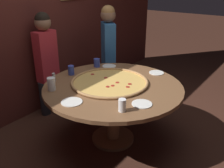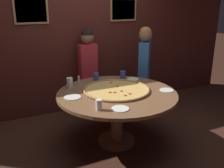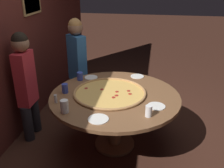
{
  "view_description": "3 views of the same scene",
  "coord_description": "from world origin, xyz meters",
  "px_view_note": "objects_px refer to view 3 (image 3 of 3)",
  "views": [
    {
      "loc": [
        -2.1,
        -1.54,
        1.87
      ],
      "look_at": [
        -0.1,
        -0.06,
        0.8
      ],
      "focal_mm": 40.0,
      "sensor_mm": 36.0,
      "label": 1
    },
    {
      "loc": [
        -1.39,
        -2.76,
        1.86
      ],
      "look_at": [
        -0.02,
        0.12,
        0.82
      ],
      "focal_mm": 40.0,
      "sensor_mm": 36.0,
      "label": 2
    },
    {
      "loc": [
        -2.69,
        -0.44,
        2.08
      ],
      "look_at": [
        0.12,
        0.06,
        0.83
      ],
      "focal_mm": 40.0,
      "sensor_mm": 36.0,
      "label": 3
    }
  ],
  "objects_px": {
    "dining_table": "(115,104)",
    "diner_side_right": "(26,81)",
    "white_plate_right_side": "(137,76)",
    "drink_cup_far_left": "(64,106)",
    "drink_cup_beside_pizza": "(65,88)",
    "diner_far_right": "(77,60)",
    "white_plate_near_front": "(98,119)",
    "condiment_shaker": "(56,99)",
    "white_plate_beside_cup": "(156,106)",
    "white_plate_far_back": "(91,77)",
    "drink_cup_far_right": "(80,76)",
    "drink_cup_centre_back": "(149,111)",
    "giant_pizza": "(110,92)"
  },
  "relations": [
    {
      "from": "drink_cup_far_right",
      "to": "white_plate_far_back",
      "type": "bearing_deg",
      "value": -50.07
    },
    {
      "from": "drink_cup_far_right",
      "to": "white_plate_near_front",
      "type": "xyz_separation_m",
      "value": [
        -0.96,
        -0.48,
        -0.05
      ]
    },
    {
      "from": "condiment_shaker",
      "to": "giant_pizza",
      "type": "bearing_deg",
      "value": -58.65
    },
    {
      "from": "white_plate_far_back",
      "to": "diner_side_right",
      "type": "xyz_separation_m",
      "value": [
        -0.45,
        0.75,
        0.08
      ]
    },
    {
      "from": "white_plate_right_side",
      "to": "diner_side_right",
      "type": "xyz_separation_m",
      "value": [
        -0.61,
        1.4,
        0.08
      ]
    },
    {
      "from": "drink_cup_far_left",
      "to": "drink_cup_beside_pizza",
      "type": "bearing_deg",
      "value": 19.34
    },
    {
      "from": "drink_cup_centre_back",
      "to": "drink_cup_far_right",
      "type": "relative_size",
      "value": 1.09
    },
    {
      "from": "dining_table",
      "to": "diner_side_right",
      "type": "distance_m",
      "value": 1.2
    },
    {
      "from": "diner_side_right",
      "to": "diner_far_right",
      "type": "relative_size",
      "value": 0.97
    },
    {
      "from": "dining_table",
      "to": "white_plate_beside_cup",
      "type": "relative_size",
      "value": 7.91
    },
    {
      "from": "drink_cup_centre_back",
      "to": "white_plate_beside_cup",
      "type": "xyz_separation_m",
      "value": [
        0.22,
        -0.08,
        -0.06
      ]
    },
    {
      "from": "white_plate_right_side",
      "to": "white_plate_far_back",
      "type": "relative_size",
      "value": 1.02
    },
    {
      "from": "white_plate_beside_cup",
      "to": "diner_far_right",
      "type": "distance_m",
      "value": 1.68
    },
    {
      "from": "dining_table",
      "to": "drink_cup_far_right",
      "type": "bearing_deg",
      "value": 55.64
    },
    {
      "from": "drink_cup_far_left",
      "to": "drink_cup_beside_pizza",
      "type": "relative_size",
      "value": 1.21
    },
    {
      "from": "drink_cup_centre_back",
      "to": "white_plate_right_side",
      "type": "bearing_deg",
      "value": 10.69
    },
    {
      "from": "diner_far_right",
      "to": "white_plate_far_back",
      "type": "bearing_deg",
      "value": -11.63
    },
    {
      "from": "white_plate_beside_cup",
      "to": "diner_far_right",
      "type": "height_order",
      "value": "diner_far_right"
    },
    {
      "from": "condiment_shaker",
      "to": "drink_cup_far_right",
      "type": "bearing_deg",
      "value": -6.41
    },
    {
      "from": "drink_cup_far_left",
      "to": "diner_side_right",
      "type": "distance_m",
      "value": 0.9
    },
    {
      "from": "drink_cup_far_right",
      "to": "white_plate_right_side",
      "type": "relative_size",
      "value": 0.59
    },
    {
      "from": "diner_far_right",
      "to": "drink_cup_beside_pizza",
      "type": "bearing_deg",
      "value": -41.87
    },
    {
      "from": "dining_table",
      "to": "drink_cup_far_left",
      "type": "xyz_separation_m",
      "value": [
        -0.51,
        0.46,
        0.2
      ]
    },
    {
      "from": "dining_table",
      "to": "diner_far_right",
      "type": "relative_size",
      "value": 1.06
    },
    {
      "from": "drink_cup_beside_pizza",
      "to": "white_plate_near_front",
      "type": "xyz_separation_m",
      "value": [
        -0.54,
        -0.54,
        -0.05
      ]
    },
    {
      "from": "dining_table",
      "to": "white_plate_right_side",
      "type": "bearing_deg",
      "value": -18.97
    },
    {
      "from": "drink_cup_far_right",
      "to": "condiment_shaker",
      "type": "height_order",
      "value": "drink_cup_far_right"
    },
    {
      "from": "drink_cup_centre_back",
      "to": "diner_far_right",
      "type": "relative_size",
      "value": 0.08
    },
    {
      "from": "drink_cup_beside_pizza",
      "to": "diner_far_right",
      "type": "relative_size",
      "value": 0.08
    },
    {
      "from": "diner_side_right",
      "to": "diner_far_right",
      "type": "height_order",
      "value": "diner_far_right"
    },
    {
      "from": "drink_cup_centre_back",
      "to": "drink_cup_beside_pizza",
      "type": "xyz_separation_m",
      "value": [
        0.39,
        1.04,
        -0.0
      ]
    },
    {
      "from": "white_plate_far_back",
      "to": "condiment_shaker",
      "type": "distance_m",
      "value": 0.83
    },
    {
      "from": "drink_cup_far_right",
      "to": "drink_cup_beside_pizza",
      "type": "height_order",
      "value": "drink_cup_beside_pizza"
    },
    {
      "from": "giant_pizza",
      "to": "white_plate_near_front",
      "type": "xyz_separation_m",
      "value": [
        -0.61,
        0.0,
        -0.01
      ]
    },
    {
      "from": "dining_table",
      "to": "condiment_shaker",
      "type": "height_order",
      "value": "condiment_shaker"
    },
    {
      "from": "drink_cup_beside_pizza",
      "to": "drink_cup_far_right",
      "type": "bearing_deg",
      "value": -8.52
    },
    {
      "from": "white_plate_near_front",
      "to": "condiment_shaker",
      "type": "bearing_deg",
      "value": 64.37
    },
    {
      "from": "condiment_shaker",
      "to": "white_plate_beside_cup",
      "type": "bearing_deg",
      "value": -84.63
    },
    {
      "from": "white_plate_near_front",
      "to": "diner_side_right",
      "type": "bearing_deg",
      "value": 60.73
    },
    {
      "from": "dining_table",
      "to": "drink_cup_far_left",
      "type": "distance_m",
      "value": 0.71
    },
    {
      "from": "drink_cup_far_right",
      "to": "white_plate_near_front",
      "type": "bearing_deg",
      "value": -153.5
    },
    {
      "from": "white_plate_right_side",
      "to": "condiment_shaker",
      "type": "distance_m",
      "value": 1.28
    },
    {
      "from": "white_plate_right_side",
      "to": "diner_far_right",
      "type": "relative_size",
      "value": 0.13
    },
    {
      "from": "white_plate_beside_cup",
      "to": "diner_far_right",
      "type": "bearing_deg",
      "value": 48.45
    },
    {
      "from": "giant_pizza",
      "to": "drink_cup_centre_back",
      "type": "height_order",
      "value": "drink_cup_centre_back"
    },
    {
      "from": "white_plate_beside_cup",
      "to": "white_plate_far_back",
      "type": "relative_size",
      "value": 1.08
    },
    {
      "from": "white_plate_near_front",
      "to": "condiment_shaker",
      "type": "distance_m",
      "value": 0.62
    },
    {
      "from": "drink_cup_far_left",
      "to": "drink_cup_beside_pizza",
      "type": "distance_m",
      "value": 0.49
    },
    {
      "from": "drink_cup_centre_back",
      "to": "white_plate_near_front",
      "type": "xyz_separation_m",
      "value": [
        -0.15,
        0.5,
        -0.06
      ]
    },
    {
      "from": "dining_table",
      "to": "giant_pizza",
      "type": "relative_size",
      "value": 1.76
    }
  ]
}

